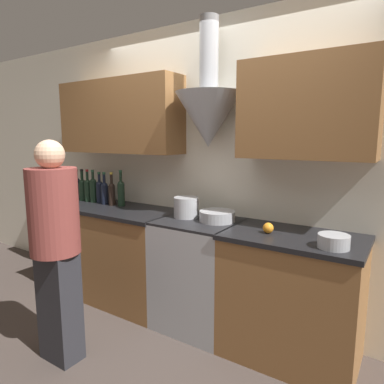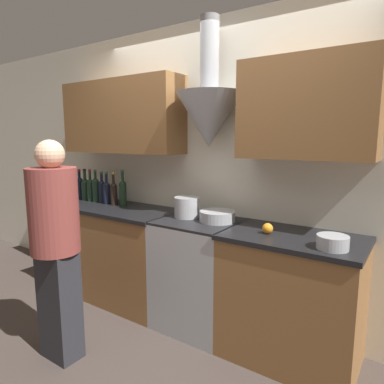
{
  "view_description": "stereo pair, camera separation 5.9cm",
  "coord_description": "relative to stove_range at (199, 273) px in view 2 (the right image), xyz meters",
  "views": [
    {
      "loc": [
        1.46,
        -2.0,
        1.61
      ],
      "look_at": [
        0.0,
        0.23,
        1.17
      ],
      "focal_mm": 32.0,
      "sensor_mm": 36.0,
      "label": 1
    },
    {
      "loc": [
        1.51,
        -1.97,
        1.61
      ],
      "look_at": [
        0.0,
        0.23,
        1.17
      ],
      "focal_mm": 32.0,
      "sensor_mm": 36.0,
      "label": 2
    }
  ],
  "objects": [
    {
      "name": "person_foreground_left",
      "position": [
        -0.59,
        -0.93,
        0.41
      ],
      "size": [
        0.34,
        0.34,
        1.59
      ],
      "color": "#28282D",
      "rests_on": "ground_plane"
    },
    {
      "name": "wine_bottle_2",
      "position": [
        -1.43,
        0.07,
        0.59
      ],
      "size": [
        0.07,
        0.07,
        0.34
      ],
      "color": "black",
      "rests_on": "counter_left"
    },
    {
      "name": "stock_pot",
      "position": [
        -0.15,
        0.03,
        0.55
      ],
      "size": [
        0.21,
        0.21,
        0.17
      ],
      "color": "#A8AAAF",
      "rests_on": "stove_range"
    },
    {
      "name": "wine_bottle_7",
      "position": [
        -0.96,
        0.08,
        0.6
      ],
      "size": [
        0.07,
        0.07,
        0.36
      ],
      "color": "black",
      "rests_on": "counter_left"
    },
    {
      "name": "wine_bottle_4",
      "position": [
        -1.26,
        0.08,
        0.59
      ],
      "size": [
        0.07,
        0.07,
        0.32
      ],
      "color": "black",
      "rests_on": "counter_left"
    },
    {
      "name": "ground_plane",
      "position": [
        0.0,
        -0.34,
        -0.47
      ],
      "size": [
        12.0,
        12.0,
        0.0
      ],
      "primitive_type": "plane",
      "color": "#423833"
    },
    {
      "name": "mixing_bowl",
      "position": [
        0.15,
        0.05,
        0.5
      ],
      "size": [
        0.29,
        0.29,
        0.09
      ],
      "color": "#A8AAAF",
      "rests_on": "stove_range"
    },
    {
      "name": "wall_back",
      "position": [
        -0.08,
        0.27,
        1.0
      ],
      "size": [
        8.4,
        0.55,
        2.6
      ],
      "color": "silver",
      "rests_on": "ground_plane"
    },
    {
      "name": "wine_bottle_3",
      "position": [
        -1.35,
        0.07,
        0.6
      ],
      "size": [
        0.07,
        0.07,
        0.34
      ],
      "color": "black",
      "rests_on": "counter_left"
    },
    {
      "name": "stove_range",
      "position": [
        0.0,
        0.0,
        0.0
      ],
      "size": [
        0.65,
        0.6,
        0.92
      ],
      "color": "#A8AAAF",
      "rests_on": "ground_plane"
    },
    {
      "name": "wine_bottle_5",
      "position": [
        -1.17,
        0.06,
        0.59
      ],
      "size": [
        0.08,
        0.08,
        0.33
      ],
      "color": "black",
      "rests_on": "counter_left"
    },
    {
      "name": "counter_left",
      "position": [
        -1.02,
        -0.0,
        -0.0
      ],
      "size": [
        1.41,
        0.62,
        0.92
      ],
      "color": "brown",
      "rests_on": "ground_plane"
    },
    {
      "name": "wine_bottle_0",
      "position": [
        -1.63,
        0.09,
        0.59
      ],
      "size": [
        0.08,
        0.08,
        0.33
      ],
      "color": "black",
      "rests_on": "counter_left"
    },
    {
      "name": "wine_bottle_6",
      "position": [
        -1.06,
        0.06,
        0.59
      ],
      "size": [
        0.07,
        0.07,
        0.33
      ],
      "color": "black",
      "rests_on": "counter_left"
    },
    {
      "name": "orange_fruit",
      "position": [
        0.62,
        -0.06,
        0.5
      ],
      "size": [
        0.08,
        0.08,
        0.08
      ],
      "color": "orange",
      "rests_on": "counter_right"
    },
    {
      "name": "saucepan",
      "position": [
        1.08,
        -0.15,
        0.5
      ],
      "size": [
        0.19,
        0.19,
        0.09
      ],
      "color": "#A8AAAF",
      "rests_on": "counter_right"
    },
    {
      "name": "counter_right",
      "position": [
        0.79,
        -0.0,
        -0.0
      ],
      "size": [
        0.96,
        0.62,
        0.92
      ],
      "color": "brown",
      "rests_on": "ground_plane"
    },
    {
      "name": "wine_bottle_1",
      "position": [
        -1.53,
        0.08,
        0.59
      ],
      "size": [
        0.08,
        0.08,
        0.34
      ],
      "color": "black",
      "rests_on": "counter_left"
    }
  ]
}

